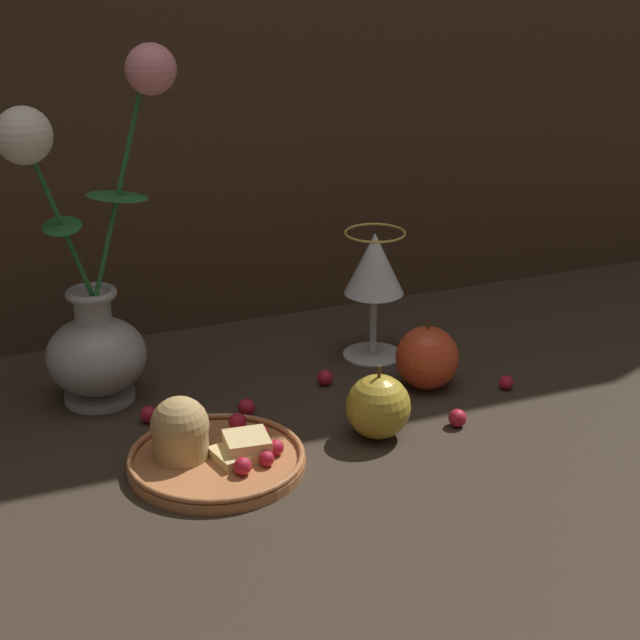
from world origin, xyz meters
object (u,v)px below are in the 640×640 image
at_px(plate_with_pastries, 206,449).
at_px(apple_near_glass, 378,407).
at_px(apple_beside_vase, 427,358).
at_px(vase, 92,302).
at_px(wine_glass, 374,269).

relative_size(plate_with_pastries, apple_near_glass, 2.20).
bearing_deg(apple_beside_vase, vase, 163.39).
distance_m(apple_beside_vase, apple_near_glass, 0.13).
bearing_deg(apple_beside_vase, wine_glass, 100.71).
bearing_deg(vase, plate_with_pastries, -69.74).
bearing_deg(vase, wine_glass, -0.32).
bearing_deg(apple_near_glass, wine_glass, 66.65).
distance_m(vase, apple_near_glass, 0.32).
distance_m(plate_with_pastries, wine_glass, 0.32).
bearing_deg(wine_glass, apple_near_glass, -113.35).
xyz_separation_m(wine_glass, apple_beside_vase, (0.02, -0.10, -0.07)).
distance_m(wine_glass, apple_beside_vase, 0.13).
height_order(plate_with_pastries, wine_glass, wine_glass).
xyz_separation_m(plate_with_pastries, wine_glass, (0.26, 0.18, 0.09)).
bearing_deg(plate_with_pastries, apple_near_glass, -2.09).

